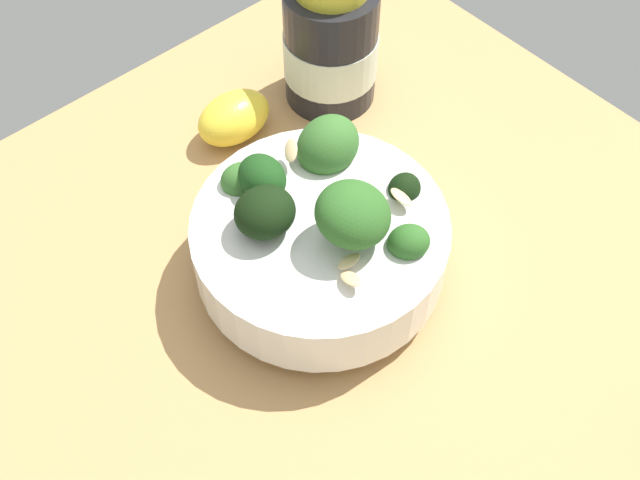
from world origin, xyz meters
TOP-DOWN VIEW (x-y plane):
  - ground_plane at (0.00, 0.00)cm, footprint 61.11×61.11cm
  - bowl_of_broccoli at (-3.96, 1.07)cm, footprint 17.25×17.25cm
  - lemon_wedge at (-18.43, 4.74)cm, footprint 4.40×6.40cm
  - bottle_short at (-16.97, 13.74)cm, footprint 7.66×7.66cm

SIDE VIEW (x-z plane):
  - ground_plane at x=0.00cm, z-range -3.30..0.00cm
  - lemon_wedge at x=-18.43cm, z-range 0.00..3.90cm
  - bowl_of_broccoli at x=-3.96cm, z-range -1.42..9.75cm
  - bottle_short at x=-16.97cm, z-range -0.67..11.34cm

